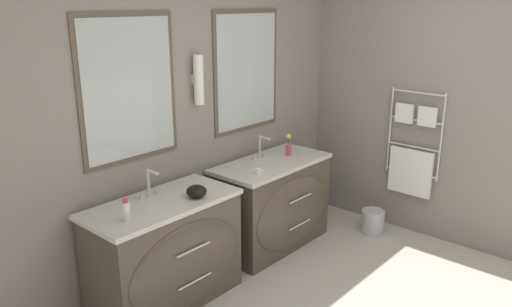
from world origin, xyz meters
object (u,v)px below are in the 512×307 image
object	(u,v)px
vanity_right	(274,204)
amenity_bowl	(196,191)
vanity_left	(168,253)
toiletry_bottle	(126,211)
waste_bin	(373,221)
flower_vase	(289,146)

from	to	relation	value
vanity_right	amenity_bowl	size ratio (longest dim) A/B	7.47
vanity_left	toiletry_bottle	xyz separation A→B (m)	(-0.36, -0.06, 0.47)
amenity_bowl	waste_bin	xyz separation A→B (m)	(1.87, -0.47, -0.74)
toiletry_bottle	waste_bin	size ratio (longest dim) A/B	0.66
toiletry_bottle	waste_bin	xyz separation A→B (m)	(2.46, -0.51, -0.77)
vanity_left	flower_vase	world-z (taller)	flower_vase
vanity_left	waste_bin	world-z (taller)	vanity_left
amenity_bowl	flower_vase	distance (m)	1.28
waste_bin	amenity_bowl	bearing A→B (deg)	165.84
amenity_bowl	waste_bin	size ratio (longest dim) A/B	0.65
toiletry_bottle	flower_vase	xyz separation A→B (m)	(1.86, 0.10, 0.02)
vanity_left	waste_bin	xyz separation A→B (m)	(2.10, -0.56, -0.30)
vanity_left	vanity_right	xyz separation A→B (m)	(1.25, 0.00, 0.00)
amenity_bowl	waste_bin	bearing A→B (deg)	-14.16
flower_vase	waste_bin	world-z (taller)	flower_vase
vanity_left	vanity_right	size ratio (longest dim) A/B	1.00
toiletry_bottle	flower_vase	bearing A→B (deg)	2.99
vanity_left	toiletry_bottle	size ratio (longest dim) A/B	7.42
vanity_right	toiletry_bottle	bearing A→B (deg)	-178.02
vanity_left	amenity_bowl	xyz separation A→B (m)	(0.22, -0.09, 0.45)
vanity_right	toiletry_bottle	world-z (taller)	toiletry_bottle
vanity_left	waste_bin	size ratio (longest dim) A/B	4.88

